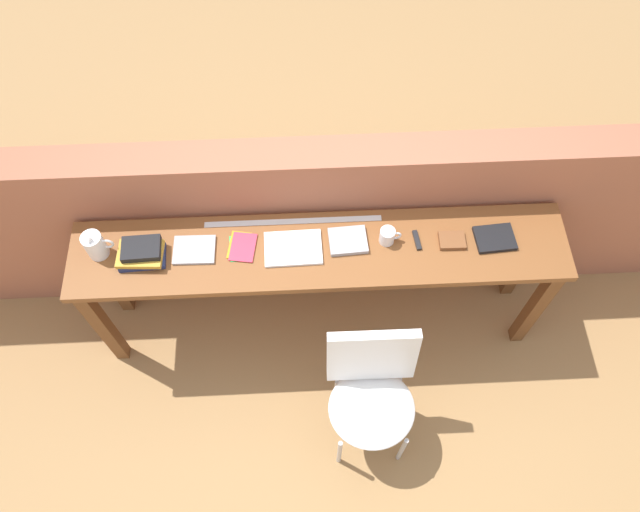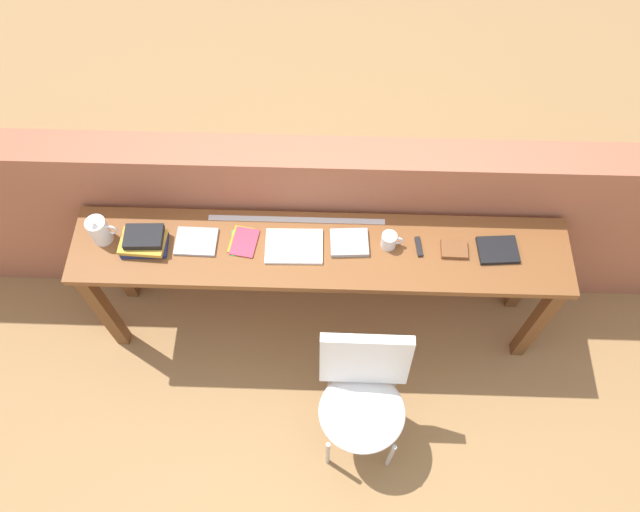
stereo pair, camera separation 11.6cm
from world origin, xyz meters
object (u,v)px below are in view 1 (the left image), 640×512
at_px(pitcher_white, 95,245).
at_px(magazine_cycling, 194,250).
at_px(chair_white_moulded, 372,390).
at_px(leather_journal_brown, 452,240).
at_px(book_stack_leftmost, 141,253).
at_px(mug, 388,236).
at_px(multitool_folded, 417,240).
at_px(book_repair_rightmost, 495,238).
at_px(book_open_centre, 293,248).
at_px(pamphlet_pile_colourful, 241,247).

xyz_separation_m(pitcher_white, magazine_cycling, (0.47, -0.01, -0.07)).
bearing_deg(chair_white_moulded, leather_journal_brown, 55.71).
relative_size(pitcher_white, book_stack_leftmost, 0.78).
relative_size(magazine_cycling, mug, 1.87).
xyz_separation_m(book_stack_leftmost, leather_journal_brown, (1.54, 0.02, -0.03)).
distance_m(book_stack_leftmost, multitool_folded, 1.36).
height_order(pitcher_white, leather_journal_brown, pitcher_white).
bearing_deg(pitcher_white, leather_journal_brown, -0.56).
height_order(leather_journal_brown, book_repair_rightmost, leather_journal_brown).
height_order(pitcher_white, book_open_centre, pitcher_white).
xyz_separation_m(book_stack_leftmost, book_open_centre, (0.74, 0.01, -0.03)).
distance_m(book_open_centre, mug, 0.47).
xyz_separation_m(chair_white_moulded, pitcher_white, (-1.32, 0.65, 0.43)).
relative_size(mug, multitool_folded, 1.00).
bearing_deg(pitcher_white, chair_white_moulded, -26.29).
distance_m(multitool_folded, book_repair_rightmost, 0.39).
distance_m(pitcher_white, book_stack_leftmost, 0.22).
distance_m(pitcher_white, leather_journal_brown, 1.75).
distance_m(chair_white_moulded, book_repair_rightmost, 0.98).
bearing_deg(multitool_folded, book_open_centre, -178.41).
height_order(pitcher_white, pamphlet_pile_colourful, pitcher_white).
height_order(chair_white_moulded, pamphlet_pile_colourful, chair_white_moulded).
xyz_separation_m(magazine_cycling, book_open_centre, (0.49, -0.01, -0.00)).
height_order(book_open_centre, leather_journal_brown, leather_journal_brown).
bearing_deg(chair_white_moulded, book_stack_leftmost, 150.80).
xyz_separation_m(pitcher_white, multitool_folded, (1.58, -0.00, -0.07)).
height_order(mug, leather_journal_brown, mug).
relative_size(pitcher_white, pamphlet_pile_colourful, 0.97).
xyz_separation_m(mug, multitool_folded, (0.15, -0.01, -0.04)).
relative_size(pamphlet_pile_colourful, mug, 1.73).
xyz_separation_m(pitcher_white, book_repair_rightmost, (1.97, -0.01, -0.07)).
bearing_deg(book_stack_leftmost, multitool_folded, 1.29).
bearing_deg(multitool_folded, chair_white_moulded, -111.75).
bearing_deg(pamphlet_pile_colourful, mug, 0.35).
bearing_deg(pamphlet_pile_colourful, multitool_folded, -0.31).
bearing_deg(mug, pitcher_white, -179.81).
xyz_separation_m(pitcher_white, book_open_centre, (0.96, -0.02, -0.07)).
height_order(chair_white_moulded, mug, mug).
bearing_deg(book_open_centre, pamphlet_pile_colourful, 173.99).
xyz_separation_m(multitool_folded, book_repair_rightmost, (0.39, -0.01, 0.00)).
xyz_separation_m(book_stack_leftmost, mug, (1.21, 0.04, 0.00)).
xyz_separation_m(magazine_cycling, book_repair_rightmost, (1.50, -0.01, 0.00)).
distance_m(magazine_cycling, multitool_folded, 1.11).
distance_m(magazine_cycling, pamphlet_pile_colourful, 0.23).
bearing_deg(book_open_centre, multitool_folded, 0.44).
distance_m(book_stack_leftmost, leather_journal_brown, 1.54).
bearing_deg(book_stack_leftmost, magazine_cycling, 6.15).
bearing_deg(pitcher_white, mug, 0.19).
distance_m(pamphlet_pile_colourful, book_open_centre, 0.26).
height_order(book_open_centre, multitool_folded, same).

